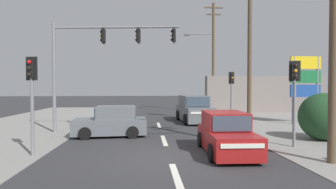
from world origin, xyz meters
name	(u,v)px	position (x,y,z in m)	size (l,w,h in m)	color
ground_plane	(170,157)	(0.00, 0.00, 0.00)	(140.00, 140.00, 0.00)	#303033
lane_dash_near	(176,176)	(0.00, -2.00, 0.00)	(0.20, 2.40, 0.01)	silver
lane_dash_mid	(164,140)	(0.00, 3.00, 0.00)	(0.20, 2.40, 0.01)	silver
lane_dash_far	(159,125)	(0.00, 8.00, 0.00)	(0.20, 2.40, 0.01)	silver
utility_pole_foreground_right	(330,9)	(5.02, -1.19, 4.96)	(3.78, 0.43, 9.20)	brown
utility_pole_midground_right	(250,43)	(5.56, 6.64, 5.21)	(1.80, 0.26, 9.93)	brown
utility_pole_background_right	(212,54)	(5.57, 15.97, 5.70)	(3.78, 0.58, 10.67)	brown
traffic_signal_mast	(97,53)	(-3.46, 5.33, 4.35)	(6.85, 1.07, 6.00)	slate
pedestal_signal_right_kerb	(295,89)	(5.24, 1.12, 2.42)	(0.44, 0.31, 3.56)	slate
pedestal_signal_left_kerb	(32,89)	(-4.89, 0.56, 2.42)	(0.43, 0.31, 3.56)	slate
pedestal_signal_far_median	(231,88)	(5.06, 8.56, 2.42)	(0.43, 0.31, 3.56)	slate
shopping_plaza_sign	(305,80)	(9.89, 7.70, 2.98)	(2.10, 0.16, 4.60)	slate
roadside_bush	(327,118)	(7.53, 2.33, 1.04)	(2.38, 2.04, 2.22)	#1E4223
shopfront_wall_far	(265,94)	(11.00, 16.00, 1.80)	(12.00, 1.00, 3.60)	gray
hatchback_crossing_left	(226,134)	(2.18, 0.50, 0.70)	(1.89, 3.70, 1.53)	maroon
hatchback_kerbside_parked	(112,122)	(-2.57, 4.32, 0.70)	(3.73, 1.96, 1.53)	slate
suv_oncoming_near	(194,110)	(2.61, 9.51, 0.88)	(2.26, 4.63, 1.90)	slate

